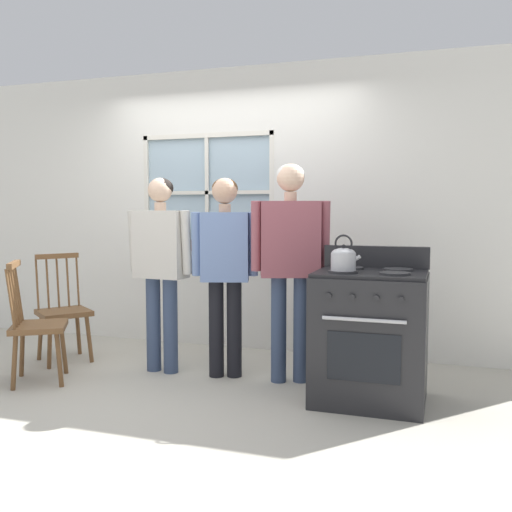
# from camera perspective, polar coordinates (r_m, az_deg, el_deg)

# --- Properties ---
(ground_plane) EXTENTS (16.00, 16.00, 0.00)m
(ground_plane) POSITION_cam_1_polar(r_m,az_deg,el_deg) (4.49, -8.67, -12.95)
(ground_plane) COLOR #B2AD9E
(wall_back) EXTENTS (6.40, 0.16, 2.70)m
(wall_back) POSITION_cam_1_polar(r_m,az_deg,el_deg) (5.55, -2.06, 4.52)
(wall_back) COLOR silver
(wall_back) RESTS_ON ground_plane
(chair_by_window) EXTENTS (0.56, 0.57, 0.95)m
(chair_by_window) POSITION_cam_1_polar(r_m,az_deg,el_deg) (4.81, -21.13, -6.61)
(chair_by_window) COLOR brown
(chair_by_window) RESTS_ON ground_plane
(chair_near_wall) EXTENTS (0.57, 0.58, 0.95)m
(chair_near_wall) POSITION_cam_1_polar(r_m,az_deg,el_deg) (5.38, -18.73, -5.33)
(chair_near_wall) COLOR brown
(chair_near_wall) RESTS_ON ground_plane
(person_elderly_left) EXTENTS (0.59, 0.24, 1.61)m
(person_elderly_left) POSITION_cam_1_polar(r_m,az_deg,el_deg) (4.76, -9.49, 0.08)
(person_elderly_left) COLOR #384766
(person_elderly_left) RESTS_ON ground_plane
(person_teen_center) EXTENTS (0.54, 0.31, 1.60)m
(person_teen_center) POSITION_cam_1_polar(r_m,az_deg,el_deg) (4.56, -3.12, -0.14)
(person_teen_center) COLOR black
(person_teen_center) RESTS_ON ground_plane
(person_adult_right) EXTENTS (0.61, 0.35, 1.70)m
(person_adult_right) POSITION_cam_1_polar(r_m,az_deg,el_deg) (4.42, 3.44, 0.72)
(person_adult_right) COLOR #384766
(person_adult_right) RESTS_ON ground_plane
(stove) EXTENTS (0.77, 0.68, 1.08)m
(stove) POSITION_cam_1_polar(r_m,az_deg,el_deg) (4.12, 11.33, -7.79)
(stove) COLOR #232326
(stove) RESTS_ON ground_plane
(kettle) EXTENTS (0.21, 0.17, 0.25)m
(kettle) POSITION_cam_1_polar(r_m,az_deg,el_deg) (3.93, 8.74, -0.21)
(kettle) COLOR #B7B7BC
(kettle) RESTS_ON stove
(potted_plant) EXTENTS (0.12, 0.11, 0.31)m
(potted_plant) POSITION_cam_1_polar(r_m,az_deg,el_deg) (5.67, -7.01, 1.65)
(potted_plant) COLOR #935B3D
(potted_plant) RESTS_ON wall_back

